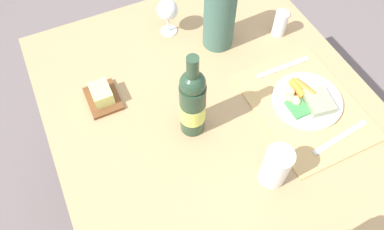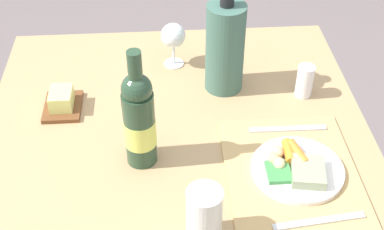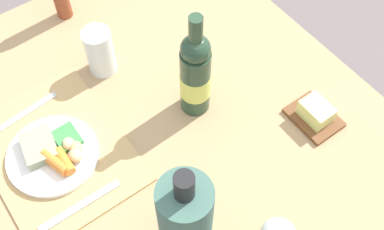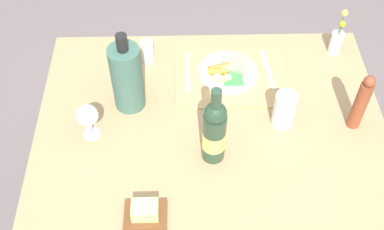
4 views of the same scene
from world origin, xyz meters
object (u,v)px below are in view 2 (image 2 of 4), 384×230
Objects in this scene: butter_dish at (62,102)px; wine_bottle at (139,120)px; wine_glass at (173,37)px; knife at (288,129)px; salt_shaker at (305,81)px; dinner_plate at (296,167)px; fork at (319,221)px; water_tumbler at (204,219)px; cooler_bottle at (225,47)px; dining_table at (179,182)px.

wine_bottle is (-0.21, -0.22, 0.10)m from butter_dish.
wine_bottle reaches higher than wine_glass.
knife is 0.17m from salt_shaker.
wine_glass is (0.41, -0.10, -0.03)m from wine_bottle.
butter_dish is (0.29, 0.58, 0.00)m from dinner_plate.
water_tumbler reaches higher than fork.
knife is 0.64× the size of wine_bottle.
cooler_bottle is 0.19m from wine_glass.
knife reaches higher than dining_table.
wine_bottle is (-0.29, 0.23, -0.01)m from cooler_bottle.
cooler_bottle is at bearing 35.57° from knife.
salt_shaker reaches higher than dinner_plate.
dinner_plate is 0.56m from wine_glass.
knife is at bearing -4.76° from dinner_plate.
dinner_plate reaches higher than knife.
water_tumbler is at bearing 87.95° from fork.
wine_glass reaches higher than salt_shaker.
dining_table is 6.02× the size of knife.
cooler_bottle is 2.31× the size of wine_glass.
fork reaches higher than dining_table.
salt_shaker is 0.57m from water_tumbler.
fork is 0.65× the size of cooler_bottle.
wine_glass is 1.00× the size of water_tumbler.
cooler_bottle reaches higher than salt_shaker.
knife is at bearing -78.35° from wine_bottle.
cooler_bottle is at bearing -81.03° from butter_dish.
salt_shaker is (0.15, -0.07, 0.04)m from knife.
cooler_bottle is (0.51, 0.15, 0.13)m from fork.
salt_shaker is (0.30, -0.09, 0.03)m from dinner_plate.
dining_table is 0.39m from butter_dish.
wine_glass and water_tumbler have the same top height.
butter_dish is 0.38m from wine_glass.
dinner_plate is 0.29m from water_tumbler.
dinner_plate reaches higher than fork.
wine_bottle is at bearing 166.84° from wine_glass.
cooler_bottle is 0.24m from salt_shaker.
dining_table is 8.77× the size of wine_glass.
butter_dish is at bearing 45.34° from wine_bottle.
water_tumbler reaches higher than knife.
dining_table is 0.29m from water_tumbler.
butter_dish is at bearing 91.26° from salt_shaker.
wine_glass is at bearing -0.79° from dining_table.
cooler_bottle is (0.36, 0.13, 0.11)m from dinner_plate.
dinner_plate is 1.60× the size of water_tumbler.
water_tumbler is (-0.47, 0.32, 0.01)m from salt_shaker.
knife is 0.61m from butter_dish.
wine_glass is (0.18, 0.36, 0.05)m from salt_shaker.
wine_glass is at bearing 63.25° from salt_shaker.
knife is 0.41m from water_tumbler.
fork is 2.18× the size of salt_shaker.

